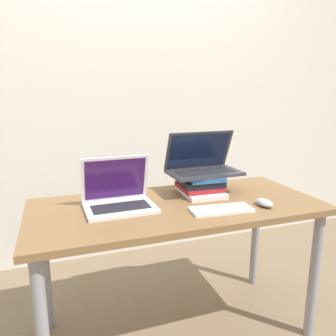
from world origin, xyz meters
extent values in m
cube|color=silver|center=(0.00, 1.30, 1.35)|extent=(8.00, 0.05, 2.70)
cube|color=brown|center=(0.00, 0.31, 0.69)|extent=(1.39, 0.63, 0.03)
cylinder|color=gray|center=(0.63, 0.06, 0.34)|extent=(0.05, 0.05, 0.67)
cylinder|color=gray|center=(-0.63, 0.57, 0.34)|extent=(0.05, 0.05, 0.67)
cylinder|color=gray|center=(0.63, 0.57, 0.34)|extent=(0.05, 0.05, 0.67)
cube|color=silver|center=(-0.28, 0.32, 0.71)|extent=(0.32, 0.24, 0.02)
cube|color=#232328|center=(-0.28, 0.31, 0.72)|extent=(0.26, 0.13, 0.00)
cube|color=silver|center=(-0.28, 0.41, 0.83)|extent=(0.32, 0.08, 0.22)
cube|color=#381451|center=(-0.28, 0.40, 0.83)|extent=(0.28, 0.07, 0.19)
cube|color=white|center=(0.17, 0.42, 0.71)|extent=(0.21, 0.27, 0.02)
cube|color=maroon|center=(0.17, 0.44, 0.74)|extent=(0.21, 0.22, 0.02)
cube|color=black|center=(0.18, 0.44, 0.76)|extent=(0.22, 0.22, 0.03)
cube|color=#235693|center=(0.19, 0.44, 0.79)|extent=(0.20, 0.24, 0.02)
cube|color=#333338|center=(0.20, 0.44, 0.81)|extent=(0.38, 0.23, 0.02)
cube|color=#232328|center=(0.20, 0.43, 0.82)|extent=(0.31, 0.13, 0.00)
cube|color=#333338|center=(0.20, 0.51, 0.92)|extent=(0.38, 0.10, 0.21)
cube|color=#0F1938|center=(0.20, 0.50, 0.92)|extent=(0.34, 0.09, 0.18)
cube|color=white|center=(0.15, 0.16, 0.71)|extent=(0.29, 0.14, 0.01)
cube|color=silver|center=(0.15, 0.16, 0.72)|extent=(0.27, 0.11, 0.00)
ellipsoid|color=#B2B2B7|center=(0.37, 0.15, 0.72)|extent=(0.06, 0.11, 0.03)
camera|label=1|loc=(-0.54, -1.08, 1.22)|focal=35.00mm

